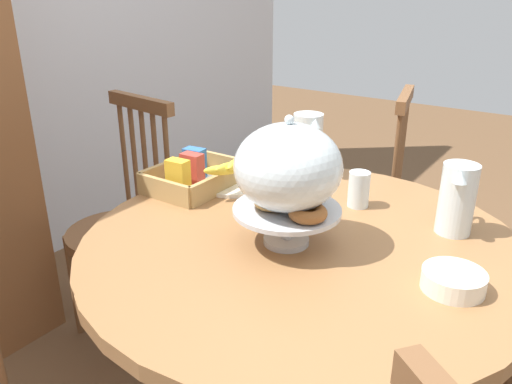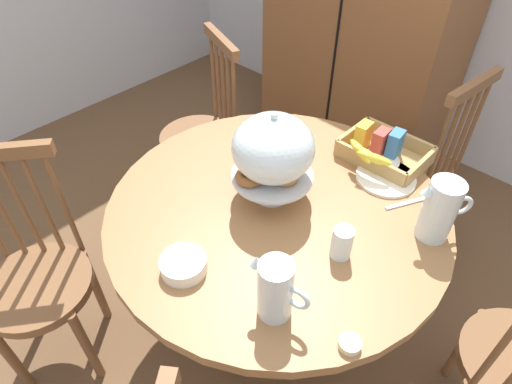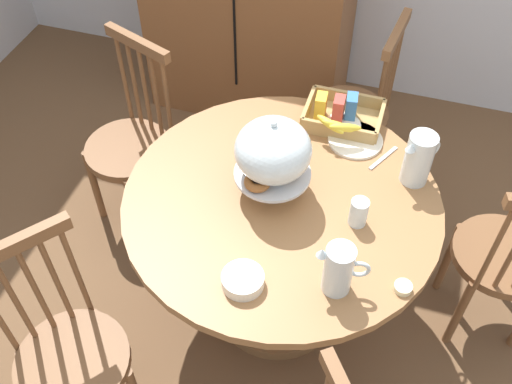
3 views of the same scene
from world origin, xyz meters
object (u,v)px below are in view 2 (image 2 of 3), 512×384
(windsor_chair_near_window, at_px, (38,281))
(china_plate_large, at_px, (386,178))
(pastry_stand_with_dome, at_px, (273,151))
(milk_pitcher, at_px, (439,212))
(drinking_glass, at_px, (342,243))
(dining_table, at_px, (275,246))
(windsor_chair_far_side, at_px, (414,168))
(orange_juice_pitcher, at_px, (275,292))
(cereal_basket, at_px, (381,150))
(china_plate_small, at_px, (380,160))
(cereal_bowl, at_px, (183,265))
(windsor_chair_host_seat, at_px, (202,137))
(butter_dish, at_px, (350,344))

(windsor_chair_near_window, distance_m, china_plate_large, 1.35)
(pastry_stand_with_dome, distance_m, milk_pitcher, 0.55)
(windsor_chair_near_window, bearing_deg, drinking_glass, 37.46)
(dining_table, bearing_deg, windsor_chair_far_side, 81.83)
(milk_pitcher, relative_size, china_plate_large, 0.99)
(orange_juice_pitcher, bearing_deg, cereal_basket, 101.02)
(pastry_stand_with_dome, distance_m, orange_juice_pitcher, 0.48)
(pastry_stand_with_dome, bearing_deg, china_plate_small, 67.04)
(china_plate_small, bearing_deg, china_plate_large, -43.09)
(windsor_chair_far_side, bearing_deg, cereal_bowl, -96.56)
(windsor_chair_host_seat, relative_size, drinking_glass, 8.86)
(dining_table, xyz_separation_m, windsor_chair_host_seat, (-0.82, 0.35, -0.07))
(windsor_chair_host_seat, height_order, milk_pitcher, windsor_chair_host_seat)
(orange_juice_pitcher, height_order, milk_pitcher, milk_pitcher)
(orange_juice_pitcher, bearing_deg, windsor_chair_near_window, -156.34)
(cereal_bowl, height_order, butter_dish, cereal_bowl)
(butter_dish, bearing_deg, windsor_chair_host_seat, 154.79)
(cereal_basket, relative_size, china_plate_large, 1.44)
(orange_juice_pitcher, distance_m, butter_dish, 0.23)
(windsor_chair_far_side, bearing_deg, china_plate_large, -81.72)
(pastry_stand_with_dome, xyz_separation_m, drinking_glass, (0.33, -0.05, -0.14))
(windsor_chair_far_side, height_order, drinking_glass, windsor_chair_far_side)
(pastry_stand_with_dome, height_order, butter_dish, pastry_stand_with_dome)
(windsor_chair_near_window, xyz_separation_m, pastry_stand_with_dome, (0.52, 0.71, 0.49))
(windsor_chair_near_window, xyz_separation_m, milk_pitcher, (1.02, 0.93, 0.39))
(windsor_chair_host_seat, relative_size, butter_dish, 16.25)
(windsor_chair_near_window, xyz_separation_m, china_plate_small, (0.70, 1.13, 0.30))
(pastry_stand_with_dome, distance_m, china_plate_small, 0.49)
(dining_table, bearing_deg, drinking_glass, -6.30)
(butter_dish, bearing_deg, windsor_chair_far_side, 107.11)
(windsor_chair_near_window, bearing_deg, windsor_chair_far_side, 66.08)
(pastry_stand_with_dome, relative_size, milk_pitcher, 1.59)
(dining_table, bearing_deg, pastry_stand_with_dome, 154.21)
(cereal_bowl, bearing_deg, cereal_basket, 80.96)
(windsor_chair_host_seat, height_order, cereal_basket, windsor_chair_host_seat)
(windsor_chair_far_side, bearing_deg, milk_pitcher, -63.35)
(china_plate_large, height_order, butter_dish, butter_dish)
(china_plate_small, bearing_deg, windsor_chair_far_side, 90.92)
(cereal_basket, xyz_separation_m, cereal_bowl, (-0.14, -0.87, -0.02))
(windsor_chair_host_seat, bearing_deg, milk_pitcher, -4.85)
(dining_table, distance_m, china_plate_small, 0.52)
(windsor_chair_near_window, bearing_deg, orange_juice_pitcher, 23.66)
(milk_pitcher, distance_m, drinking_glass, 0.32)
(windsor_chair_far_side, distance_m, milk_pitcher, 0.81)
(dining_table, height_order, pastry_stand_with_dome, pastry_stand_with_dome)
(windsor_chair_host_seat, distance_m, china_plate_large, 1.06)
(china_plate_large, xyz_separation_m, drinking_glass, (0.09, -0.41, 0.05))
(windsor_chair_far_side, xyz_separation_m, orange_juice_pitcher, (0.14, -1.20, 0.38))
(cereal_basket, bearing_deg, china_plate_large, -46.13)
(windsor_chair_far_side, height_order, china_plate_small, windsor_chair_far_side)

